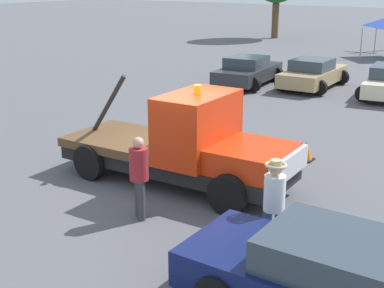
% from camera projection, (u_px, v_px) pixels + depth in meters
% --- Properties ---
extents(ground_plane, '(160.00, 160.00, 0.00)m').
position_uv_depth(ground_plane, '(175.00, 181.00, 13.19)').
color(ground_plane, '#545459').
extents(tow_truck, '(5.97, 2.43, 2.51)m').
position_uv_depth(tow_truck, '(188.00, 146.00, 12.72)').
color(tow_truck, black).
rests_on(tow_truck, ground).
extents(foreground_car, '(5.31, 2.04, 1.34)m').
position_uv_depth(foreground_car, '(355.00, 287.00, 7.53)').
color(foreground_car, '#0F194C').
rests_on(foreground_car, ground).
extents(person_near_truck, '(0.40, 0.40, 1.79)m').
position_uv_depth(person_near_truck, '(274.00, 199.00, 9.48)').
color(person_near_truck, '#475B84').
rests_on(person_near_truck, ground).
extents(person_at_hood, '(0.39, 0.39, 1.76)m').
position_uv_depth(person_at_hood, '(139.00, 172.00, 10.88)').
color(person_at_hood, '#38383D').
rests_on(person_at_hood, ground).
extents(parked_car_charcoal, '(2.73, 4.47, 1.34)m').
position_uv_depth(parked_car_charcoal, '(248.00, 71.00, 24.68)').
color(parked_car_charcoal, '#2D2D33').
rests_on(parked_car_charcoal, ground).
extents(parked_car_tan, '(2.46, 4.39, 1.34)m').
position_uv_depth(parked_car_tan, '(313.00, 74.00, 24.01)').
color(parked_car_tan, tan).
rests_on(parked_car_tan, ground).
extents(traffic_cone, '(0.40, 0.40, 0.55)m').
position_uv_depth(traffic_cone, '(306.00, 151.00, 14.62)').
color(traffic_cone, black).
rests_on(traffic_cone, ground).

